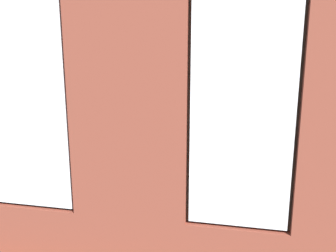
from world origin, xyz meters
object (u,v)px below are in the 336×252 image
Objects in this scene: couch_by_window at (82,209)px; remote_black at (180,156)px; media_console at (41,148)px; candle_jar at (145,152)px; remote_silver at (159,160)px; potted_plant_mid_room_small at (207,140)px; cup_ceramic at (154,155)px; tv_flatscreen at (39,118)px; potted_plant_by_left_couch at (303,147)px; table_plant_small at (125,151)px; coffee_table at (154,160)px; potted_plant_foreground_right at (88,118)px; papasan_chair at (176,131)px.

remote_black is at bearing -112.70° from couch_by_window.
remote_black is at bearing 170.81° from media_console.
remote_silver is at bearing 142.41° from candle_jar.
potted_plant_mid_room_small reaches higher than media_console.
tv_flatscreen is at bearing -14.00° from cup_ceramic.
potted_plant_by_left_couch reaches higher than media_console.
table_plant_small is (0.28, 0.24, 0.06)m from candle_jar.
remote_black is 0.29× the size of potted_plant_by_left_couch.
potted_plant_mid_room_small is (-1.24, -2.80, 0.23)m from couch_by_window.
couch_by_window is at bearing 130.78° from tv_flatscreen.
potted_plant_mid_room_small is at bearing 12.30° from potted_plant_by_left_couch.
table_plant_small is 1.36× the size of remote_black.
coffee_table is 1.92× the size of potted_plant_mid_room_small.
table_plant_small is at bearing 24.74° from potted_plant_by_left_couch.
remote_silver is at bearing -100.77° from remote_black.
couch_by_window is 4.46m from potted_plant_by_left_couch.
cup_ceramic reaches higher than remote_black.
couch_by_window is 4.60m from potted_plant_foreground_right.
remote_silver is 3.44m from potted_plant_foreground_right.
couch_by_window is 1.84m from remote_silver.
potted_plant_foreground_right is at bearing -53.04° from table_plant_small.
table_plant_small is (0.06, -1.75, 0.23)m from couch_by_window.
tv_flatscreen is (2.13, -0.78, 0.36)m from table_plant_small.
coffee_table is at bearing 150.76° from candle_jar.
table_plant_small is 1.67m from potted_plant_mid_room_small.
coffee_table is at bearing 166.06° from media_console.
table_plant_small is 3.47m from potted_plant_by_left_couch.
tv_flatscreen reaches higher than cup_ceramic.
potted_plant_mid_room_small is at bearing -132.05° from coffee_table.
couch_by_window is 1.77m from table_plant_small.
papasan_chair is at bearing -90.44° from cup_ceramic.
papasan_chair is (-0.02, -2.08, -0.03)m from cup_ceramic.
papasan_chair is at bearing -151.45° from tv_flatscreen.
media_console is 2.15× the size of potted_plant_by_left_couch.
coffee_table is 1.37× the size of papasan_chair.
potted_plant_by_left_couch is at bearing -153.77° from coffee_table.
coffee_table is 0.19m from remote_silver.
cup_ceramic is 0.71× the size of candle_jar.
media_console is at bearing 79.73° from potted_plant_foreground_right.
potted_plant_mid_room_small reaches higher than candle_jar.
table_plant_small is at bearing 15.64° from cup_ceramic.
tv_flatscreen is (2.73, -0.78, 0.47)m from remote_silver.
papasan_chair reaches higher than candle_jar.
couch_by_window reaches higher than potted_plant_by_left_couch.
papasan_chair is (-0.02, -2.08, 0.07)m from coffee_table.
remote_silver is 1.27m from potted_plant_mid_room_small.
candle_jar is 0.74× the size of remote_black.
table_plant_small is 0.20× the size of papasan_chair.
cup_ceramic is 0.18m from remote_silver.
candle_jar is (-0.22, -2.00, 0.17)m from couch_by_window.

